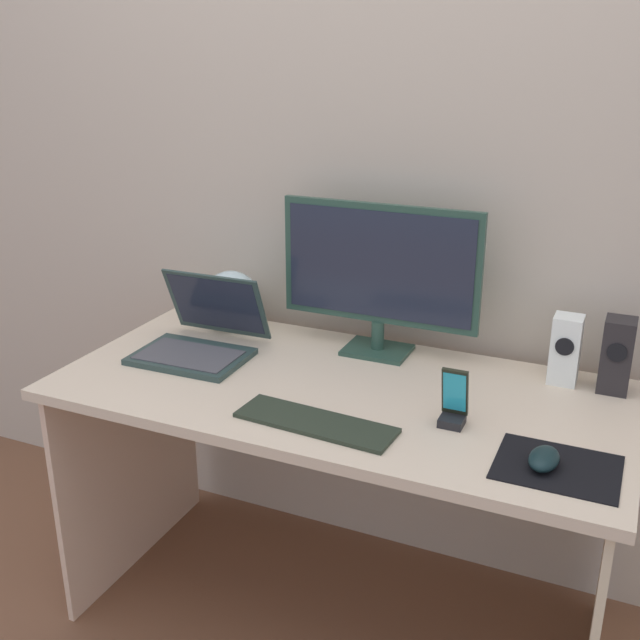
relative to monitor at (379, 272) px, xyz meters
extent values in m
plane|color=brown|center=(-0.01, -0.25, -0.96)|extent=(8.00, 8.00, 0.00)
cube|color=#BCAD99|center=(-0.01, 0.17, 0.29)|extent=(6.00, 0.04, 2.50)
cube|color=beige|center=(-0.01, -0.25, -0.25)|extent=(1.44, 0.70, 0.03)
cube|color=beige|center=(-0.70, -0.25, -0.61)|extent=(0.02, 0.66, 0.70)
cube|color=beige|center=(0.67, -0.25, -0.61)|extent=(0.02, 0.66, 0.70)
cube|color=#264337|center=(0.00, 0.00, -0.23)|extent=(0.18, 0.14, 0.01)
cylinder|color=#264337|center=(0.00, 0.00, -0.18)|extent=(0.04, 0.04, 0.08)
cube|color=#264337|center=(0.00, 0.00, 0.02)|extent=(0.56, 0.02, 0.33)
cube|color=#1E2333|center=(0.00, -0.01, 0.02)|extent=(0.52, 0.00, 0.29)
cube|color=black|center=(0.62, 0.01, -0.14)|extent=(0.07, 0.08, 0.19)
cylinder|color=black|center=(0.62, -0.03, -0.12)|extent=(0.05, 0.00, 0.05)
cube|color=white|center=(0.50, 0.01, -0.15)|extent=(0.07, 0.07, 0.18)
cylinder|color=black|center=(0.50, -0.03, -0.12)|extent=(0.05, 0.00, 0.05)
cube|color=#2A3D3A|center=(-0.45, -0.26, -0.23)|extent=(0.31, 0.22, 0.02)
cube|color=#47474C|center=(-0.45, -0.27, -0.22)|extent=(0.27, 0.17, 0.00)
cube|color=#2A3D3A|center=(-0.45, -0.11, -0.12)|extent=(0.31, 0.09, 0.20)
cube|color=#1E2333|center=(-0.45, -0.11, -0.12)|extent=(0.28, 0.08, 0.17)
sphere|color=silver|center=(-0.48, 0.02, -0.15)|extent=(0.18, 0.18, 0.18)
cube|color=#252F22|center=(0.02, -0.46, -0.23)|extent=(0.38, 0.14, 0.01)
cube|color=black|center=(0.55, -0.43, -0.23)|extent=(0.25, 0.20, 0.00)
ellipsoid|color=black|center=(0.52, -0.44, -0.21)|extent=(0.07, 0.10, 0.04)
cube|color=black|center=(0.30, -0.34, -0.22)|extent=(0.06, 0.05, 0.02)
cube|color=black|center=(0.30, -0.32, -0.16)|extent=(0.06, 0.03, 0.12)
cube|color=#26A5BF|center=(0.30, -0.33, -0.16)|extent=(0.05, 0.02, 0.10)
camera|label=1|loc=(0.65, -1.86, 0.59)|focal=42.52mm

